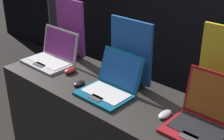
% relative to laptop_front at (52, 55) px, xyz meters
% --- Properties ---
extents(laptop_front, '(0.39, 0.30, 0.25)m').
position_rel_laptop_front_xyz_m(laptop_front, '(0.00, 0.00, 0.00)').
color(laptop_front, '#B7B7BC').
rests_on(laptop_front, display_counter).
extents(mouse_front, '(0.06, 0.11, 0.04)m').
position_rel_laptop_front_xyz_m(mouse_front, '(0.25, -0.03, -0.04)').
color(mouse_front, maroon).
rests_on(mouse_front, display_counter).
extents(promo_stand_front, '(0.31, 0.07, 0.47)m').
position_rel_laptop_front_xyz_m(promo_stand_front, '(-0.00, 0.21, 0.17)').
color(promo_stand_front, black).
rests_on(promo_stand_front, display_counter).
extents(laptop_middle, '(0.34, 0.33, 0.25)m').
position_rel_laptop_front_xyz_m(laptop_middle, '(0.68, -0.05, -0.00)').
color(laptop_middle, '#0F5170').
rests_on(laptop_middle, display_counter).
extents(mouse_middle, '(0.06, 0.09, 0.03)m').
position_rel_laptop_front_xyz_m(mouse_middle, '(0.45, -0.12, -0.05)').
color(mouse_middle, black).
rests_on(mouse_middle, display_counter).
extents(promo_stand_middle, '(0.34, 0.07, 0.45)m').
position_rel_laptop_front_xyz_m(promo_stand_middle, '(0.68, 0.15, 0.16)').
color(promo_stand_middle, black).
rests_on(promo_stand_middle, display_counter).
extents(laptop_back, '(0.32, 0.33, 0.29)m').
position_rel_laptop_front_xyz_m(laptop_back, '(1.31, -0.00, 0.01)').
color(laptop_back, maroon).
rests_on(laptop_back, display_counter).
extents(mouse_back, '(0.06, 0.11, 0.03)m').
position_rel_laptop_front_xyz_m(mouse_back, '(1.10, -0.05, -0.05)').
color(mouse_back, '#B2B2B7').
rests_on(mouse_back, display_counter).
extents(person_bystander, '(0.33, 0.33, 1.71)m').
position_rel_laptop_front_xyz_m(person_bystander, '(-0.55, 0.61, -0.04)').
color(person_bystander, '#282833').
rests_on(person_bystander, ground_plane).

